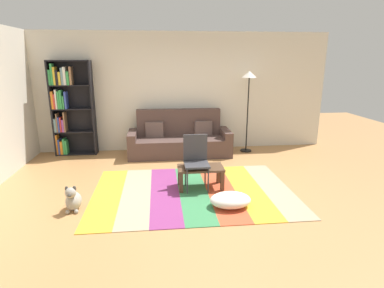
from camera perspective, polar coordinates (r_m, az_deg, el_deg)
name	(u,v)px	position (r m, az deg, el deg)	size (l,w,h in m)	color
ground_plane	(196,189)	(5.28, 0.82, -8.24)	(14.00, 14.00, 0.00)	#B27F4C
back_wall	(183,92)	(7.42, -1.59, 9.42)	(6.80, 0.10, 2.70)	silver
rug	(193,192)	(5.18, 0.20, -8.67)	(3.22, 2.26, 0.01)	gold
couch	(180,140)	(7.07, -2.29, 0.76)	(2.26, 0.80, 1.00)	#4C3833
bookshelf	(67,107)	(7.45, -21.73, 6.35)	(0.90, 0.28, 2.08)	black
coffee_table	(201,171)	(5.23, 1.56, -4.92)	(0.75, 0.42, 0.36)	#513826
pouf	(230,200)	(4.68, 7.01, -10.08)	(0.60, 0.44, 0.21)	white
dog	(73,200)	(4.85, -20.83, -9.47)	(0.22, 0.35, 0.40)	#9E998E
standing_lamp	(249,85)	(7.22, 10.32, 10.52)	(0.32, 0.32, 1.84)	black
tv_remote	(203,165)	(5.25, 2.07, -3.90)	(0.04, 0.15, 0.02)	black
folding_chair	(196,157)	(5.17, 0.72, -2.43)	(0.40, 0.40, 0.90)	#38383D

